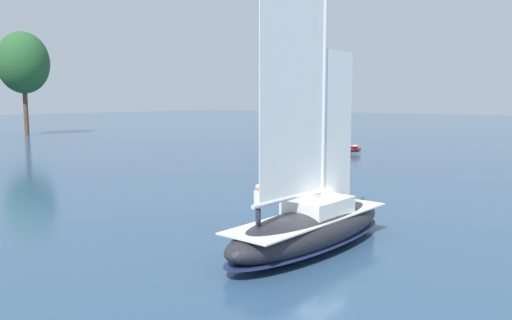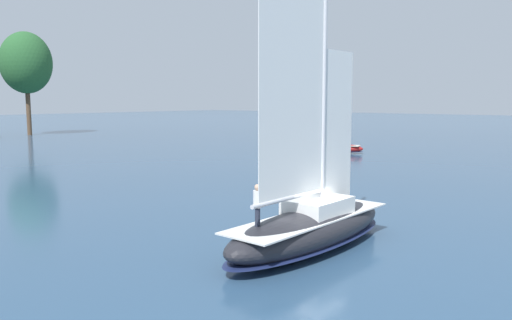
% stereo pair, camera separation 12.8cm
% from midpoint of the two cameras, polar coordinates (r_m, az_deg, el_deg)
% --- Properties ---
extents(ground_plane, '(400.00, 400.00, 0.00)m').
position_cam_midpoint_polar(ground_plane, '(21.68, 6.10, -10.04)').
color(ground_plane, '#2D4C6B').
extents(tree_shore_left, '(8.79, 8.79, 18.10)m').
position_cam_midpoint_polar(tree_shore_left, '(97.82, -25.10, 10.01)').
color(tree_shore_left, brown).
rests_on(tree_shore_left, ground).
extents(sailboat_main, '(10.40, 3.15, 14.18)m').
position_cam_midpoint_polar(sailboat_main, '(21.40, 6.16, -7.17)').
color(sailboat_main, '#232328').
rests_on(sailboat_main, ground).
extents(sailboat_moored_mid_channel, '(3.94, 7.19, 9.54)m').
position_cam_midpoint_polar(sailboat_moored_mid_channel, '(59.97, 8.67, 1.43)').
color(sailboat_moored_mid_channel, maroon).
rests_on(sailboat_moored_mid_channel, ground).
extents(channel_buoy, '(1.07, 1.07, 1.95)m').
position_cam_midpoint_polar(channel_buoy, '(42.13, 7.15, -0.68)').
color(channel_buoy, yellow).
rests_on(channel_buoy, ground).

